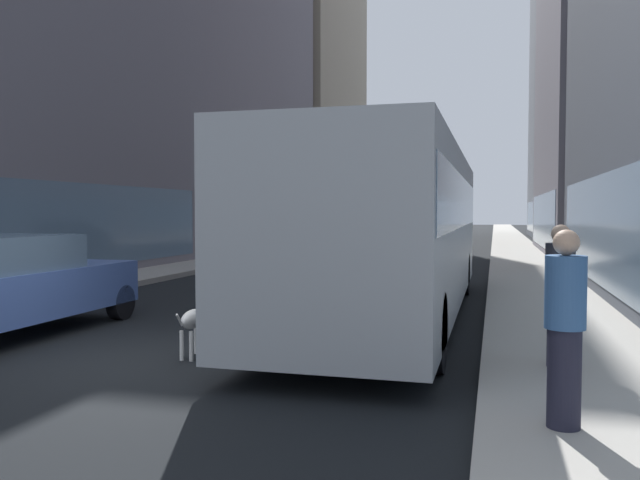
{
  "coord_description": "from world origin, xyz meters",
  "views": [
    {
      "loc": [
        4.65,
        -7.59,
        1.99
      ],
      "look_at": [
        1.12,
        5.3,
        1.4
      ],
      "focal_mm": 35.9,
      "sensor_mm": 36.0,
      "label": 1
    }
  ],
  "objects": [
    {
      "name": "car_black_suv",
      "position": [
        1.2,
        17.51,
        0.82
      ],
      "size": [
        1.89,
        4.13,
        1.62
      ],
      "color": "black",
      "rests_on": "ground"
    },
    {
      "name": "transit_bus",
      "position": [
        2.8,
        4.46,
        1.78
      ],
      "size": [
        2.78,
        11.53,
        3.05
      ],
      "color": "#999EA3",
      "rests_on": "ground"
    },
    {
      "name": "car_blue_hatchback",
      "position": [
        -2.8,
        0.89,
        0.82
      ],
      "size": [
        1.81,
        4.47,
        1.62
      ],
      "color": "#4C6BB7",
      "rests_on": "ground"
    },
    {
      "name": "ground_plane",
      "position": [
        0.0,
        35.0,
        0.0
      ],
      "size": [
        120.0,
        120.0,
        0.0
      ],
      "primitive_type": "plane",
      "color": "black"
    },
    {
      "name": "building_right_far",
      "position": [
        11.9,
        42.71,
        11.29
      ],
      "size": [
        8.83,
        21.61,
        22.59
      ],
      "color": "slate",
      "rests_on": "ground"
    },
    {
      "name": "building_left_mid",
      "position": [
        -11.9,
        26.99,
        10.92
      ],
      "size": [
        8.29,
        17.91,
        21.87
      ],
      "color": "slate",
      "rests_on": "ground"
    },
    {
      "name": "building_left_far",
      "position": [
        -11.9,
        45.24,
        18.1
      ],
      "size": [
        8.93,
        16.95,
        36.22
      ],
      "color": "#A0937F",
      "rests_on": "ground"
    },
    {
      "name": "car_white_van",
      "position": [
        -2.8,
        38.63,
        0.82
      ],
      "size": [
        1.88,
        3.92,
        1.62
      ],
      "color": "silver",
      "rests_on": "ground"
    },
    {
      "name": "dalmatian_dog",
      "position": [
        0.69,
        0.37,
        0.51
      ],
      "size": [
        0.22,
        0.96,
        0.72
      ],
      "color": "white",
      "rests_on": "ground"
    },
    {
      "name": "sidewalk_right",
      "position": [
        5.7,
        35.0,
        0.07
      ],
      "size": [
        2.4,
        110.0,
        0.15
      ],
      "primitive_type": "cube",
      "color": "#ADA89E",
      "rests_on": "ground"
    },
    {
      "name": "pedestrian_in_coat",
      "position": [
        5.23,
        -1.86,
        1.01
      ],
      "size": [
        0.34,
        0.34,
        1.69
      ],
      "color": "#1E1E2D",
      "rests_on": "sidewalk_right"
    },
    {
      "name": "sidewalk_left",
      "position": [
        -5.7,
        35.0,
        0.07
      ],
      "size": [
        2.4,
        110.0,
        0.15
      ],
      "primitive_type": "cube",
      "color": "#9E9991",
      "rests_on": "ground"
    },
    {
      "name": "pedestrian_with_handbag",
      "position": [
        5.41,
        0.4,
        1.01
      ],
      "size": [
        0.45,
        0.34,
        1.69
      ],
      "color": "#1E1E2D",
      "rests_on": "sidewalk_right"
    }
  ]
}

